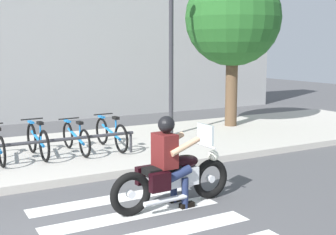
% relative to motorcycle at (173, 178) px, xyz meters
% --- Properties ---
extents(crosswalk_stripe_2, '(2.80, 0.40, 0.01)m').
position_rel_motorcycle_xyz_m(crosswalk_stripe_2, '(-0.70, -0.82, -0.46)').
color(crosswalk_stripe_2, white).
rests_on(crosswalk_stripe_2, ground).
extents(crosswalk_stripe_3, '(2.80, 0.40, 0.01)m').
position_rel_motorcycle_xyz_m(crosswalk_stripe_3, '(-0.70, -0.02, -0.46)').
color(crosswalk_stripe_3, white).
rests_on(crosswalk_stripe_3, ground).
extents(crosswalk_stripe_4, '(2.80, 0.40, 0.01)m').
position_rel_motorcycle_xyz_m(crosswalk_stripe_4, '(-0.70, 0.78, -0.46)').
color(crosswalk_stripe_4, white).
rests_on(crosswalk_stripe_4, ground).
extents(motorcycle, '(2.15, 0.64, 1.26)m').
position_rel_motorcycle_xyz_m(motorcycle, '(0.00, 0.00, 0.00)').
color(motorcycle, black).
rests_on(motorcycle, ground).
extents(rider, '(0.64, 0.55, 1.45)m').
position_rel_motorcycle_xyz_m(rider, '(-0.08, -0.00, 0.37)').
color(rider, '#591919').
rests_on(rider, ground).
extents(bicycle_5, '(0.48, 1.62, 0.80)m').
position_rel_motorcycle_xyz_m(bicycle_5, '(-1.26, 3.65, 0.05)').
color(bicycle_5, black).
rests_on(bicycle_5, sidewalk).
extents(bicycle_6, '(0.48, 1.67, 0.75)m').
position_rel_motorcycle_xyz_m(bicycle_6, '(-0.42, 3.65, 0.02)').
color(bicycle_6, black).
rests_on(bicycle_6, sidewalk).
extents(bicycle_7, '(0.48, 1.71, 0.79)m').
position_rel_motorcycle_xyz_m(bicycle_7, '(0.41, 3.65, 0.04)').
color(bicycle_7, black).
rests_on(bicycle_7, sidewalk).
extents(street_lamp, '(0.28, 0.28, 4.47)m').
position_rel_motorcycle_xyz_m(street_lamp, '(2.45, 4.43, 2.23)').
color(street_lamp, '#2D2D33').
rests_on(street_lamp, ground).
extents(tree_near_rack, '(2.80, 2.80, 4.74)m').
position_rel_motorcycle_xyz_m(tree_near_rack, '(4.75, 4.83, 2.84)').
color(tree_near_rack, brown).
rests_on(tree_near_rack, ground).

